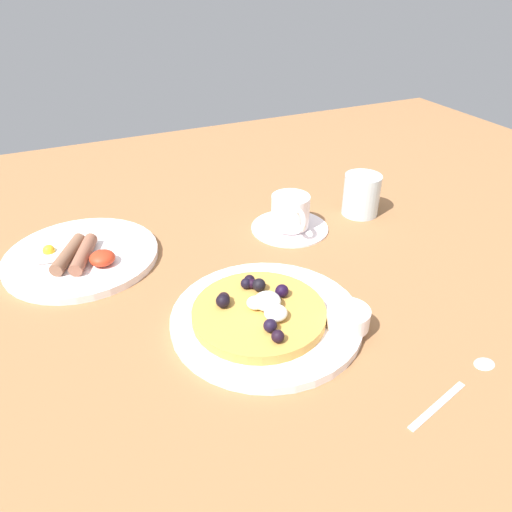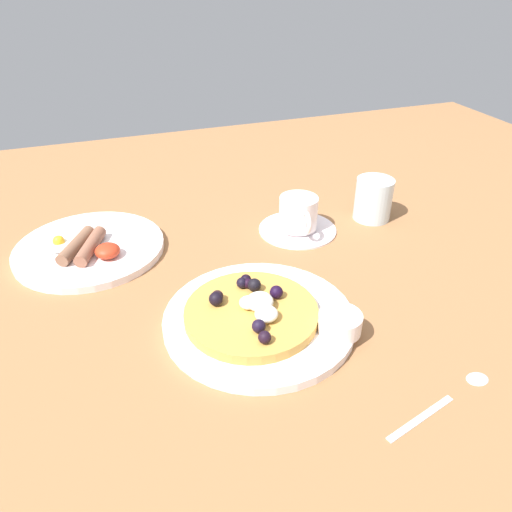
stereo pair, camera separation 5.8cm
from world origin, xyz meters
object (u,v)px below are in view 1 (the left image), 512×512
at_px(breakfast_plate, 82,256).
at_px(coffee_saucer, 290,227).
at_px(water_glass, 361,195).
at_px(teaspoon, 467,379).
at_px(pancake_plate, 269,318).
at_px(syrup_ramekin, 348,318).
at_px(coffee_cup, 291,211).

relative_size(breakfast_plate, coffee_saucer, 1.76).
bearing_deg(water_glass, coffee_saucer, 179.24).
height_order(teaspoon, water_glass, water_glass).
bearing_deg(breakfast_plate, pancake_plate, -52.09).
height_order(breakfast_plate, coffee_saucer, breakfast_plate).
bearing_deg(syrup_ramekin, water_glass, 52.27).
xyz_separation_m(breakfast_plate, teaspoon, (0.39, -0.48, -0.00)).
bearing_deg(pancake_plate, syrup_ramekin, -37.97).
distance_m(breakfast_plate, coffee_cup, 0.37).
height_order(pancake_plate, syrup_ramekin, syrup_ramekin).
xyz_separation_m(pancake_plate, syrup_ramekin, (0.08, -0.07, 0.02)).
relative_size(syrup_ramekin, teaspoon, 0.35).
bearing_deg(coffee_saucer, coffee_cup, -96.05).
relative_size(pancake_plate, teaspoon, 1.60).
distance_m(syrup_ramekin, breakfast_plate, 0.46).
height_order(coffee_saucer, coffee_cup, coffee_cup).
distance_m(syrup_ramekin, teaspoon, 0.16).
xyz_separation_m(teaspoon, water_glass, (0.14, 0.42, 0.04)).
distance_m(pancake_plate, coffee_cup, 0.27).
height_order(pancake_plate, teaspoon, pancake_plate).
bearing_deg(coffee_saucer, water_glass, -0.76).
distance_m(pancake_plate, teaspoon, 0.26).
xyz_separation_m(coffee_saucer, coffee_cup, (-0.00, -0.00, 0.03)).
relative_size(coffee_cup, teaspoon, 0.61).
xyz_separation_m(syrup_ramekin, teaspoon, (0.08, -0.13, -0.02)).
xyz_separation_m(syrup_ramekin, breakfast_plate, (-0.30, 0.34, -0.02)).
distance_m(pancake_plate, coffee_saucer, 0.27).
height_order(pancake_plate, water_glass, water_glass).
xyz_separation_m(syrup_ramekin, water_glass, (0.22, 0.29, 0.01)).
xyz_separation_m(coffee_saucer, teaspoon, (0.02, -0.43, -0.00)).
bearing_deg(teaspoon, coffee_saucer, 92.20).
bearing_deg(coffee_cup, breakfast_plate, 171.70).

